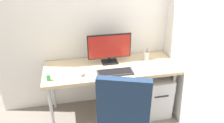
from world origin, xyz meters
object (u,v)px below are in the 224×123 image
filing_cabinet (153,92)px  desk_clamp_accessory (49,77)px  monitor (109,48)px  keyboard (115,72)px  mouse (82,74)px  notebook (162,63)px  office_chair (124,116)px  pen_holder (146,56)px

filing_cabinet → desk_clamp_accessory: size_ratio=7.62×
filing_cabinet → monitor: 0.87m
filing_cabinet → monitor: monitor is taller
keyboard → desk_clamp_accessory: size_ratio=5.89×
filing_cabinet → keyboard: size_ratio=1.29×
mouse → desk_clamp_accessory: (-0.37, -0.04, 0.02)m
monitor → keyboard: bearing=-88.2°
notebook → mouse: bearing=-166.2°
filing_cabinet → notebook: notebook is taller
office_chair → keyboard: (0.04, 0.60, 0.14)m
keyboard → filing_cabinet: bearing=13.7°
monitor → desk_clamp_accessory: 0.82m
desk_clamp_accessory → pen_holder: bearing=12.8°
mouse → desk_clamp_accessory: 0.37m
keyboard → notebook: keyboard is taller
keyboard → office_chair: bearing=-94.1°
monitor → notebook: 0.70m
office_chair → filing_cabinet: size_ratio=1.97×
notebook → office_chair: bearing=-124.5°
filing_cabinet → mouse: mouse is taller
notebook → desk_clamp_accessory: desk_clamp_accessory is taller
keyboard → desk_clamp_accessory: desk_clamp_accessory is taller
office_chair → pen_holder: office_chair is taller
monitor → pen_holder: bearing=-2.5°
pen_holder → notebook: size_ratio=1.00×
filing_cabinet → notebook: size_ratio=3.00×
office_chair → desk_clamp_accessory: (-0.71, 0.60, 0.16)m
notebook → desk_clamp_accessory: bearing=-165.8°
office_chair → notebook: office_chair is taller
office_chair → notebook: (0.69, 0.73, 0.13)m
mouse → desk_clamp_accessory: size_ratio=1.25×
keyboard → mouse: bearing=174.5°
filing_cabinet → mouse: size_ratio=6.10×
office_chair → keyboard: 0.62m
keyboard → mouse: mouse is taller
office_chair → pen_holder: 1.03m
filing_cabinet → monitor: bearing=164.5°
pen_holder → desk_clamp_accessory: 1.26m
keyboard → notebook: bearing=11.3°
filing_cabinet → office_chair: bearing=-129.2°
notebook → pen_holder: bearing=148.2°
office_chair → filing_cabinet: (0.60, 0.74, -0.31)m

